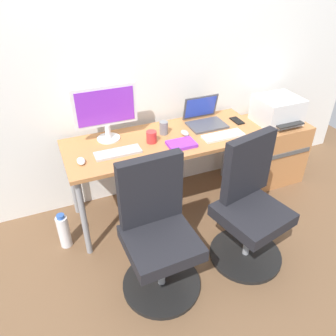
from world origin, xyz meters
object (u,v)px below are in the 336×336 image
printer (277,110)px  side_cabinet (270,149)px  office_chair_right (249,208)px  open_laptop (204,118)px  water_bottle_on_floor (64,231)px  office_chair_left (158,235)px  desktop_monitor (105,110)px  coffee_mug (151,137)px

printer → side_cabinet: bearing=90.0°
side_cabinet → office_chair_right: bearing=-135.3°
office_chair_right → open_laptop: 0.88m
office_chair_right → water_bottle_on_floor: 1.41m
office_chair_left → water_bottle_on_floor: office_chair_left is taller
office_chair_right → open_laptop: bearing=86.6°
office_chair_left → desktop_monitor: (-0.07, 0.86, 0.54)m
office_chair_left → desktop_monitor: bearing=95.0°
office_chair_right → coffee_mug: 0.90m
side_cabinet → printer: bearing=-90.0°
desktop_monitor → printer: bearing=-2.6°
side_cabinet → coffee_mug: (-1.27, -0.11, 0.46)m
printer → desktop_monitor: bearing=177.4°
side_cabinet → water_bottle_on_floor: size_ratio=1.93×
office_chair_right → printer: office_chair_right is taller
water_bottle_on_floor → open_laptop: (1.30, 0.23, 0.62)m
coffee_mug → office_chair_right: bearing=-54.8°
printer → coffee_mug: 1.28m
office_chair_right → side_cabinet: bearing=44.7°
open_laptop → coffee_mug: bearing=-165.7°
office_chair_left → water_bottle_on_floor: 0.85m
desktop_monitor → coffee_mug: size_ratio=5.22×
water_bottle_on_floor → office_chair_left: bearing=-46.2°
office_chair_left → water_bottle_on_floor: size_ratio=3.03×
office_chair_right → printer: size_ratio=2.35×
side_cabinet → desktop_monitor: bearing=177.4°
office_chair_left → printer: (1.49, 0.78, 0.30)m
office_chair_right → printer: 1.16m
coffee_mug → open_laptop: bearing=14.3°
printer → open_laptop: size_ratio=1.29×
side_cabinet → open_laptop: open_laptop is taller
coffee_mug → office_chair_left: bearing=-107.9°
side_cabinet → open_laptop: 0.88m
side_cabinet → coffee_mug: bearing=-175.2°
side_cabinet → water_bottle_on_floor: (-2.05, -0.21, -0.15)m
office_chair_right → printer: bearing=44.7°
office_chair_left → side_cabinet: office_chair_left is taller
open_laptop → printer: bearing=-2.2°
water_bottle_on_floor → desktop_monitor: 0.98m
water_bottle_on_floor → printer: bearing=5.7°
office_chair_right → side_cabinet: (0.80, 0.79, -0.12)m
office_chair_right → coffee_mug: size_ratio=10.22×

